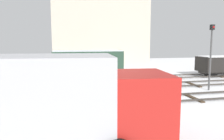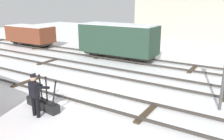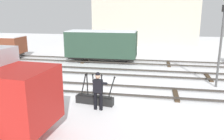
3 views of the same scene
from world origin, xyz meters
name	(u,v)px [view 3 (image 3 of 3)]	position (x,y,z in m)	size (l,w,h in m)	color
ground_plane	(109,91)	(0.00, 0.00, 0.00)	(60.00, 60.00, 0.00)	white
track_main_line	(109,89)	(0.00, 0.00, 0.11)	(44.00, 1.94, 0.18)	#38332D
track_siding_near	(119,72)	(0.00, 3.72, 0.11)	(44.00, 1.94, 0.18)	#38332D
track_siding_far	(126,62)	(0.00, 7.25, 0.11)	(44.00, 1.94, 0.18)	#38332D
switch_lever_frame	(95,99)	(-0.30, -1.82, 0.25)	(1.92, 0.59, 1.45)	black
rail_worker	(98,89)	(0.02, -2.40, 0.96)	(0.60, 0.68, 1.71)	black
signal_post	(221,39)	(5.89, 1.87, 2.72)	(0.24, 0.32, 4.52)	#4C4C4C
apartment_building	(146,3)	(0.97, 19.54, 5.27)	(13.12, 5.65, 10.52)	beige
freight_car_mid_siding	(102,44)	(-2.04, 7.25, 1.50)	(5.84, 2.24, 2.63)	#2D2B28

